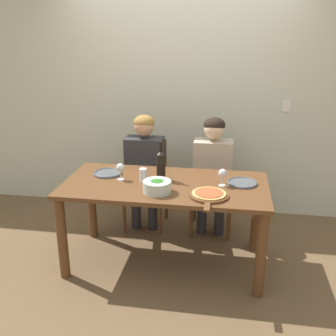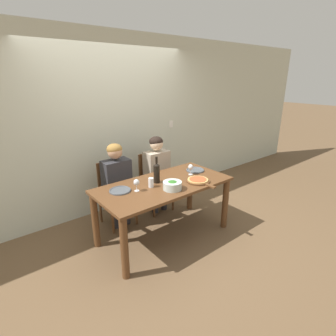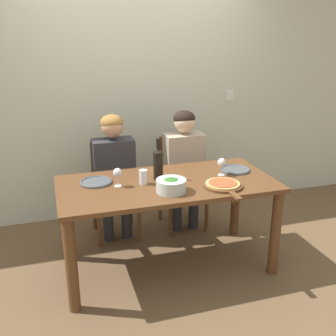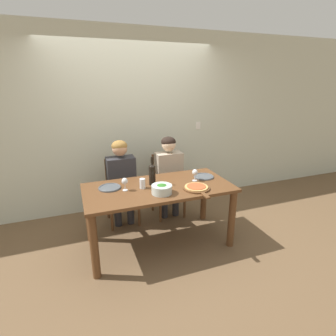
% 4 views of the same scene
% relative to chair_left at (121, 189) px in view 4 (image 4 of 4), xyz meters
% --- Properties ---
extents(ground_plane, '(40.00, 40.00, 0.00)m').
position_rel_chair_left_xyz_m(ground_plane, '(0.32, -0.75, -0.49)').
color(ground_plane, brown).
extents(back_wall, '(10.00, 0.06, 2.70)m').
position_rel_chair_left_xyz_m(back_wall, '(0.32, 0.47, 0.86)').
color(back_wall, beige).
rests_on(back_wall, ground).
extents(dining_table, '(1.74, 0.84, 0.77)m').
position_rel_chair_left_xyz_m(dining_table, '(0.32, -0.75, 0.15)').
color(dining_table, brown).
rests_on(dining_table, ground).
extents(chair_left, '(0.42, 0.42, 0.92)m').
position_rel_chair_left_xyz_m(chair_left, '(0.00, 0.00, 0.00)').
color(chair_left, brown).
rests_on(chair_left, ground).
extents(chair_right, '(0.42, 0.42, 0.92)m').
position_rel_chair_left_xyz_m(chair_right, '(0.70, 0.00, 0.00)').
color(chair_right, brown).
rests_on(chair_right, ground).
extents(person_woman, '(0.47, 0.51, 1.21)m').
position_rel_chair_left_xyz_m(person_woman, '(0.00, -0.11, 0.24)').
color(person_woman, '#28282D').
rests_on(person_woman, ground).
extents(person_man, '(0.47, 0.51, 1.21)m').
position_rel_chair_left_xyz_m(person_man, '(0.70, -0.11, 0.24)').
color(person_man, '#28282D').
rests_on(person_man, ground).
extents(wine_bottle, '(0.08, 0.08, 0.34)m').
position_rel_chair_left_xyz_m(wine_bottle, '(0.27, -0.67, 0.42)').
color(wine_bottle, black).
rests_on(wine_bottle, dining_table).
extents(broccoli_bowl, '(0.23, 0.23, 0.11)m').
position_rel_chair_left_xyz_m(broccoli_bowl, '(0.29, -0.96, 0.33)').
color(broccoli_bowl, silver).
rests_on(broccoli_bowl, dining_table).
extents(dinner_plate_left, '(0.26, 0.26, 0.02)m').
position_rel_chair_left_xyz_m(dinner_plate_left, '(-0.23, -0.61, 0.29)').
color(dinner_plate_left, '#4C5156').
rests_on(dinner_plate_left, dining_table).
extents(dinner_plate_right, '(0.26, 0.26, 0.02)m').
position_rel_chair_left_xyz_m(dinner_plate_right, '(0.97, -0.66, 0.29)').
color(dinner_plate_right, '#4C5156').
rests_on(dinner_plate_right, dining_table).
extents(pizza_on_board, '(0.31, 0.45, 0.04)m').
position_rel_chair_left_xyz_m(pizza_on_board, '(0.71, -0.98, 0.30)').
color(pizza_on_board, brown).
rests_on(pizza_on_board, dining_table).
extents(wine_glass_left, '(0.07, 0.07, 0.15)m').
position_rel_chair_left_xyz_m(wine_glass_left, '(-0.07, -0.73, 0.38)').
color(wine_glass_left, silver).
rests_on(wine_glass_left, dining_table).
extents(wine_glass_right, '(0.07, 0.07, 0.15)m').
position_rel_chair_left_xyz_m(wine_glass_right, '(0.80, -0.74, 0.38)').
color(wine_glass_right, silver).
rests_on(wine_glass_right, dining_table).
extents(water_tumbler, '(0.07, 0.07, 0.12)m').
position_rel_chair_left_xyz_m(water_tumbler, '(0.13, -0.74, 0.34)').
color(water_tumbler, silver).
rests_on(water_tumbler, dining_table).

